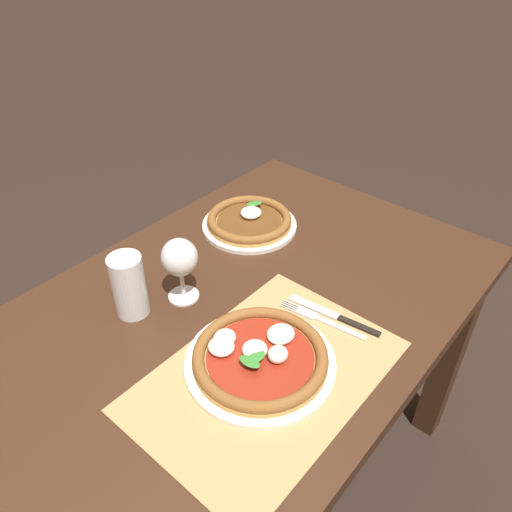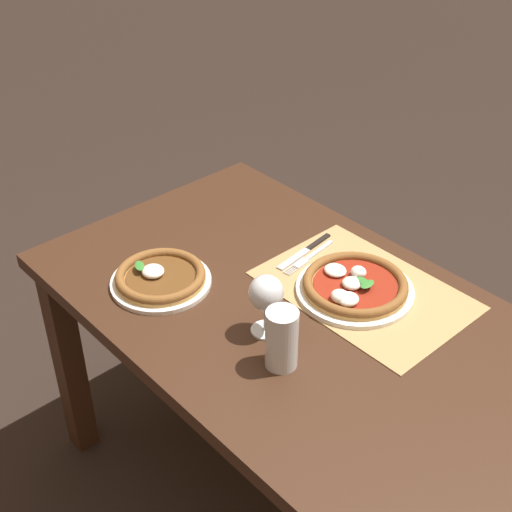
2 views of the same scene
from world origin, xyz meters
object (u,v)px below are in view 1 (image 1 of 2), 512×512
pizza_far (249,221)px  pint_glass (129,287)px  pizza_near (259,357)px  wine_glass (180,260)px  knife (333,315)px  fork (321,320)px

pizza_far → pint_glass: bearing=-176.5°
pizza_near → pint_glass: size_ratio=2.02×
pizza_near → pint_glass: pint_glass is taller
wine_glass → knife: size_ratio=0.72×
pint_glass → knife: 0.44m
wine_glass → knife: wine_glass is taller
pizza_far → wine_glass: 0.33m
pizza_far → knife: size_ratio=1.19×
wine_glass → pint_glass: 0.12m
wine_glass → pint_glass: size_ratio=1.07×
pint_glass → fork: 0.41m
knife → wine_glass: bearing=119.2°
wine_glass → fork: 0.33m
wine_glass → pizza_far: bearing=13.4°
fork → knife: knife is taller
wine_glass → pint_glass: wine_glass is taller
wine_glass → fork: (0.14, -0.28, -0.10)m
pizza_far → wine_glass: (-0.31, -0.07, 0.09)m
wine_glass → fork: size_ratio=0.77×
fork → pizza_near: bearing=172.7°
fork → pizza_far: bearing=63.9°
pizza_near → knife: bearing=-9.4°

